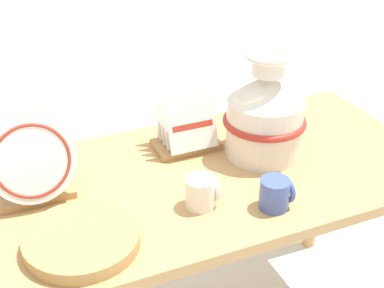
% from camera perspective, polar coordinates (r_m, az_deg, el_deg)
% --- Properties ---
extents(display_table, '(1.54, 0.71, 0.74)m').
position_cam_1_polar(display_table, '(1.67, -0.00, -5.93)').
color(display_table, tan).
rests_on(display_table, ground_plane).
extents(ceramic_vase, '(0.26, 0.26, 0.34)m').
position_cam_1_polar(ceramic_vase, '(1.68, 7.79, 3.31)').
color(ceramic_vase, silver).
rests_on(ceramic_vase, display_table).
extents(dish_rack_round_plates, '(0.24, 0.18, 0.26)m').
position_cam_1_polar(dish_rack_round_plates, '(1.53, -16.78, -2.11)').
color(dish_rack_round_plates, tan).
rests_on(dish_rack_round_plates, display_table).
extents(dish_rack_square_plates, '(0.21, 0.16, 0.18)m').
position_cam_1_polar(dish_rack_square_plates, '(1.73, -0.65, 1.48)').
color(dish_rack_square_plates, tan).
rests_on(dish_rack_square_plates, display_table).
extents(wicker_charger_stack, '(0.29, 0.29, 0.04)m').
position_cam_1_polar(wicker_charger_stack, '(1.37, -11.68, -9.97)').
color(wicker_charger_stack, tan).
rests_on(wicker_charger_stack, display_table).
extents(mug_cream_glaze, '(0.09, 0.08, 0.09)m').
position_cam_1_polar(mug_cream_glaze, '(1.47, 1.04, -5.17)').
color(mug_cream_glaze, silver).
rests_on(mug_cream_glaze, display_table).
extents(mug_cobalt_glaze, '(0.09, 0.08, 0.09)m').
position_cam_1_polar(mug_cobalt_glaze, '(1.48, 8.93, -5.24)').
color(mug_cobalt_glaze, '#42569E').
rests_on(mug_cobalt_glaze, display_table).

